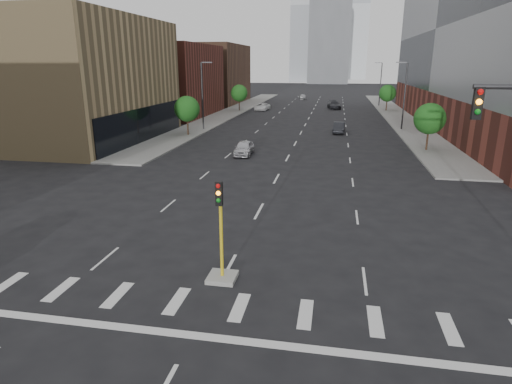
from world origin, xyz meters
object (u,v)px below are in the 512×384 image
(car_near_left, at_px, (244,148))
(car_deep_right, at_px, (334,105))
(median_traffic_signal, at_px, (222,259))
(car_distant, at_px, (303,97))
(car_far_left, at_px, (262,107))
(car_mid_right, at_px, (339,128))

(car_near_left, distance_m, car_deep_right, 48.56)
(median_traffic_signal, height_order, car_distant, median_traffic_signal)
(car_deep_right, bearing_deg, car_far_left, -169.08)
(median_traffic_signal, bearing_deg, car_mid_right, 83.24)
(car_near_left, relative_size, car_distant, 1.09)
(car_near_left, bearing_deg, car_mid_right, 57.46)
(median_traffic_signal, bearing_deg, car_distant, 92.40)
(car_mid_right, bearing_deg, car_near_left, -116.82)
(median_traffic_signal, relative_size, car_near_left, 1.04)
(car_near_left, xyz_separation_m, car_far_left, (-5.35, 42.53, -0.03))
(car_mid_right, distance_m, car_distant, 55.16)
(car_far_left, xyz_separation_m, car_distant, (5.80, 28.11, -0.03))
(car_deep_right, xyz_separation_m, car_distant, (-8.06, 22.84, -0.12))
(car_far_left, bearing_deg, car_near_left, -76.43)
(median_traffic_signal, distance_m, car_far_left, 68.86)
(car_near_left, bearing_deg, car_far_left, 94.85)
(car_distant, bearing_deg, median_traffic_signal, -94.59)
(median_traffic_signal, xyz_separation_m, car_distant, (-4.04, 96.27, -0.31))
(car_mid_right, xyz_separation_m, car_distant, (-9.01, 54.42, -0.04))
(car_mid_right, relative_size, car_far_left, 0.85)
(car_near_left, distance_m, car_distant, 70.65)
(median_traffic_signal, distance_m, car_distant, 96.35)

